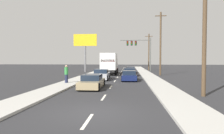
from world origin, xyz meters
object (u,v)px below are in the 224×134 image
object	(u,v)px
box_truck	(110,63)
utility_pole_mid	(161,43)
car_black	(130,72)
roadside_billboard	(85,44)
pedestrian_near_corner	(66,74)
utility_pole_far	(149,52)
car_silver	(101,75)
car_navy	(129,76)
car_tan	(92,82)
traffic_signal_mast	(137,46)
car_red	(130,70)
utility_pole_near	(205,28)

from	to	relation	value
box_truck	utility_pole_mid	distance (m)	9.08
car_black	utility_pole_mid	bearing A→B (deg)	13.78
roadside_billboard	pedestrian_near_corner	xyz separation A→B (m)	(2.70, -20.22, -4.73)
utility_pole_far	roadside_billboard	world-z (taller)	utility_pole_far
car_silver	car_navy	size ratio (longest dim) A/B	1.09
car_tan	traffic_signal_mast	size ratio (longest dim) A/B	0.61
car_black	car_red	bearing A→B (deg)	88.55
car_tan	utility_pole_mid	distance (m)	17.71
roadside_billboard	utility_pole_near	bearing A→B (deg)	-61.07
box_truck	car_silver	world-z (taller)	box_truck
car_silver	utility_pole_near	size ratio (longest dim) A/B	0.49
box_truck	utility_pole_far	bearing A→B (deg)	59.52
car_red	traffic_signal_mast	size ratio (longest dim) A/B	0.59
utility_pole_mid	traffic_signal_mast	bearing A→B (deg)	109.13
roadside_billboard	pedestrian_near_corner	distance (m)	20.94
traffic_signal_mast	car_black	bearing A→B (deg)	-97.95
car_black	car_silver	bearing A→B (deg)	-120.32
car_black	car_tan	bearing A→B (deg)	-103.82
car_silver	roadside_billboard	world-z (taller)	roadside_billboard
car_black	utility_pole_mid	size ratio (longest dim) A/B	0.40
utility_pole_mid	roadside_billboard	distance (m)	16.31
traffic_signal_mast	utility_pole_mid	distance (m)	10.43
box_truck	utility_pole_far	distance (m)	16.01
traffic_signal_mast	roadside_billboard	size ratio (longest dim) A/B	0.92
car_navy	utility_pole_mid	size ratio (longest dim) A/B	0.41
car_black	roadside_billboard	world-z (taller)	roadside_billboard
utility_pole_mid	car_navy	bearing A→B (deg)	-121.52
car_tan	utility_pole_far	world-z (taller)	utility_pole_far
car_black	utility_pole_far	xyz separation A→B (m)	(4.59, 16.12, 3.95)
car_silver	roadside_billboard	size ratio (longest dim) A/B	0.57
car_navy	utility_pole_mid	world-z (taller)	utility_pole_mid
utility_pole_near	utility_pole_mid	distance (m)	18.07
pedestrian_near_corner	traffic_signal_mast	bearing A→B (deg)	69.82
box_truck	car_tan	size ratio (longest dim) A/B	1.95
car_silver	utility_pole_mid	distance (m)	12.26
utility_pole_far	utility_pole_mid	bearing A→B (deg)	-88.57
car_silver	pedestrian_near_corner	xyz separation A→B (m)	(-2.97, -4.90, 0.46)
traffic_signal_mast	pedestrian_near_corner	xyz separation A→B (m)	(-8.15, -22.16, -4.48)
utility_pole_far	pedestrian_near_corner	distance (m)	29.63
box_truck	car_red	size ratio (longest dim) A/B	2.02
pedestrian_near_corner	car_red	bearing A→B (deg)	69.05
car_navy	utility_pole_near	bearing A→B (deg)	-62.45
car_tan	car_navy	xyz separation A→B (m)	(3.29, 6.69, -0.00)
car_navy	roadside_billboard	distance (m)	19.29
traffic_signal_mast	utility_pole_mid	world-z (taller)	utility_pole_mid
box_truck	utility_pole_mid	world-z (taller)	utility_pole_mid
box_truck	car_black	distance (m)	4.49
utility_pole_near	roadside_billboard	bearing A→B (deg)	118.93
car_black	utility_pole_near	distance (m)	18.07
roadside_billboard	car_navy	bearing A→B (deg)	-60.25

